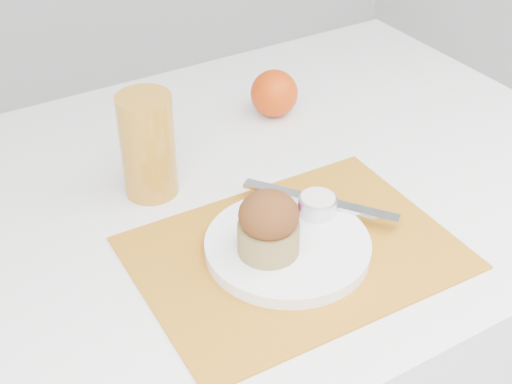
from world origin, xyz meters
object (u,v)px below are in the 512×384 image
plate (288,246)px  orange (274,93)px  muffin (269,225)px  juice_glass (148,146)px  table (234,359)px

plate → orange: size_ratio=2.67×
orange → muffin: muffin is taller
juice_glass → table: bearing=-27.9°
orange → muffin: 0.39m
table → plate: size_ratio=5.53×
muffin → juice_glass: bearing=105.4°
muffin → table: bearing=77.2°
orange → juice_glass: size_ratio=0.52×
table → muffin: 0.47m
plate → orange: orange is taller
table → muffin: muffin is taller
plate → juice_glass: size_ratio=1.39×
plate → orange: bearing=60.6°
plate → juice_glass: (-0.09, 0.22, 0.07)m
orange → juice_glass: bearing=-159.9°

